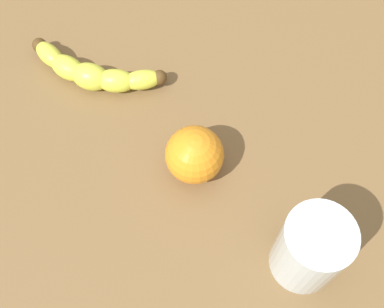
# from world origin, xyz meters

# --- Properties ---
(wooden_tabletop) EXTENTS (1.20, 1.20, 0.03)m
(wooden_tabletop) POSITION_xyz_m (0.00, 0.00, 0.01)
(wooden_tabletop) COLOR brown
(wooden_tabletop) RESTS_ON ground
(banana) EXTENTS (0.19, 0.12, 0.04)m
(banana) POSITION_xyz_m (0.11, -0.15, 0.05)
(banana) COLOR #DBE243
(banana) RESTS_ON wooden_tabletop
(smoothie_glass) EXTENTS (0.08, 0.08, 0.11)m
(smoothie_glass) POSITION_xyz_m (-0.12, 0.16, 0.08)
(smoothie_glass) COLOR silver
(smoothie_glass) RESTS_ON wooden_tabletop
(orange_fruit) EXTENTS (0.08, 0.08, 0.08)m
(orange_fruit) POSITION_xyz_m (-0.01, 0.01, 0.07)
(orange_fruit) COLOR orange
(orange_fruit) RESTS_ON wooden_tabletop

